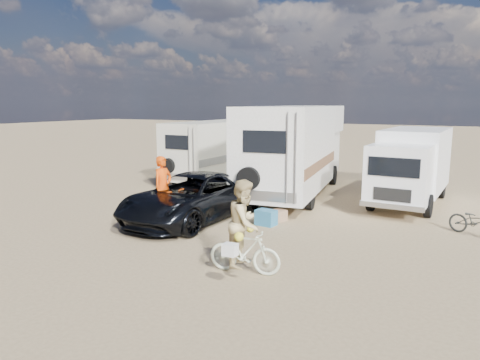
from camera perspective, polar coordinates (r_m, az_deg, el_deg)
The scene contains 12 objects.
ground at distance 12.53m, azimuth -1.82°, elevation -7.16°, with size 140.00×140.00×0.00m, color #A0865F.
rv_main at distance 18.18m, azimuth 7.18°, elevation 3.78°, with size 2.54×8.67×3.54m, color silver, non-canonical shape.
rv_left at distance 21.14m, azimuth -3.18°, elevation 3.69°, with size 2.09×6.08×2.82m, color #ECE8CF, non-canonical shape.
box_truck at distance 17.31m, azimuth 21.01°, elevation 1.51°, with size 2.06×5.83×2.71m, color white, non-canonical shape.
dark_suv at distance 14.07m, azimuth -6.16°, elevation -2.23°, with size 2.44×5.30×1.47m, color black.
bike_man at distance 14.16m, azimuth -9.76°, elevation -3.10°, with size 0.70×2.01×1.06m, color #CE3E04.
bike_woman at distance 9.76m, azimuth 0.59°, elevation -9.15°, with size 0.46×1.62×0.97m, color beige.
rider_man at distance 14.08m, azimuth -9.81°, elevation -1.49°, with size 0.68×0.45×1.87m, color #DB4207.
rider_woman at distance 9.62m, azimuth 0.59°, elevation -6.56°, with size 0.92×0.72×1.89m, color tan.
bike_parked at distance 13.99m, azimuth 28.10°, elevation -4.74°, with size 0.56×1.61×0.85m, color #252725.
cooler at distance 13.57m, azimuth 3.36°, elevation -4.82°, with size 0.59×0.43×0.47m, color teal.
crate at distance 14.11m, azimuth 4.90°, elevation -4.54°, with size 0.43×0.43×0.34m, color #8D694F.
Camera 1 is at (5.86, -10.46, 3.66)m, focal length 33.30 mm.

